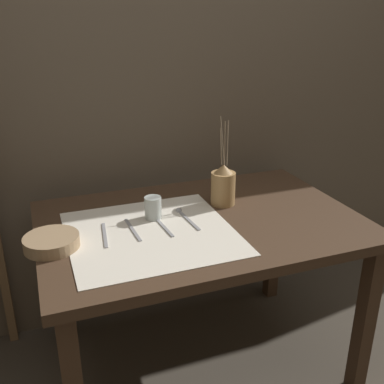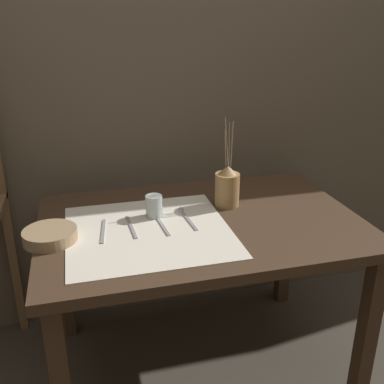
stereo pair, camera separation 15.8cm
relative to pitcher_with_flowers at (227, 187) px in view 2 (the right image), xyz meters
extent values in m
plane|color=#473F35|center=(-0.14, -0.11, -0.79)|extent=(12.00, 12.00, 0.00)
cube|color=brown|center=(-0.14, 0.42, 0.41)|extent=(7.00, 0.06, 2.40)
cube|color=#422D1E|center=(-0.14, -0.11, -0.10)|extent=(1.24, 0.83, 0.04)
cube|color=#422D1E|center=(0.42, -0.47, -0.46)|extent=(0.06, 0.06, 0.67)
cube|color=#422D1E|center=(-0.71, 0.25, -0.46)|extent=(0.06, 0.06, 0.67)
cube|color=#422D1E|center=(0.42, 0.25, -0.46)|extent=(0.06, 0.06, 0.67)
cube|color=brown|center=(-0.93, 0.35, -0.15)|extent=(0.04, 0.04, 1.29)
cube|color=silver|center=(-0.36, -0.16, -0.08)|extent=(0.60, 0.58, 0.00)
cylinder|color=#A87F4C|center=(0.00, 0.00, -0.01)|extent=(0.10, 0.10, 0.14)
cone|color=#A87F4C|center=(0.00, 0.00, 0.08)|extent=(0.08, 0.08, 0.04)
cylinder|color=#847056|center=(0.00, 0.00, 0.18)|extent=(0.01, 0.02, 0.18)
cylinder|color=#847056|center=(-0.01, 0.00, 0.19)|extent=(0.01, 0.04, 0.20)
cylinder|color=#847056|center=(-0.01, 0.01, 0.17)|extent=(0.00, 0.03, 0.15)
cylinder|color=#847056|center=(0.01, -0.01, 0.18)|extent=(0.02, 0.03, 0.18)
cylinder|color=#9E7F5B|center=(-0.71, -0.15, -0.06)|extent=(0.19, 0.19, 0.04)
cylinder|color=#B7C1BC|center=(-0.32, -0.04, -0.03)|extent=(0.07, 0.07, 0.09)
cube|color=#939399|center=(-0.52, -0.12, -0.08)|extent=(0.03, 0.19, 0.00)
cube|color=#939399|center=(-0.42, -0.12, -0.08)|extent=(0.02, 0.19, 0.00)
cube|color=#939399|center=(-0.30, -0.12, -0.08)|extent=(0.03, 0.19, 0.00)
sphere|color=#939399|center=(-0.31, -0.03, -0.07)|extent=(0.02, 0.02, 0.02)
cube|color=#939399|center=(-0.19, -0.11, -0.08)|extent=(0.03, 0.19, 0.00)
sphere|color=#939399|center=(-0.20, -0.02, -0.07)|extent=(0.02, 0.02, 0.02)
camera|label=1|loc=(-0.73, -1.59, 0.67)|focal=42.00mm
camera|label=2|loc=(-0.58, -1.64, 0.67)|focal=42.00mm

